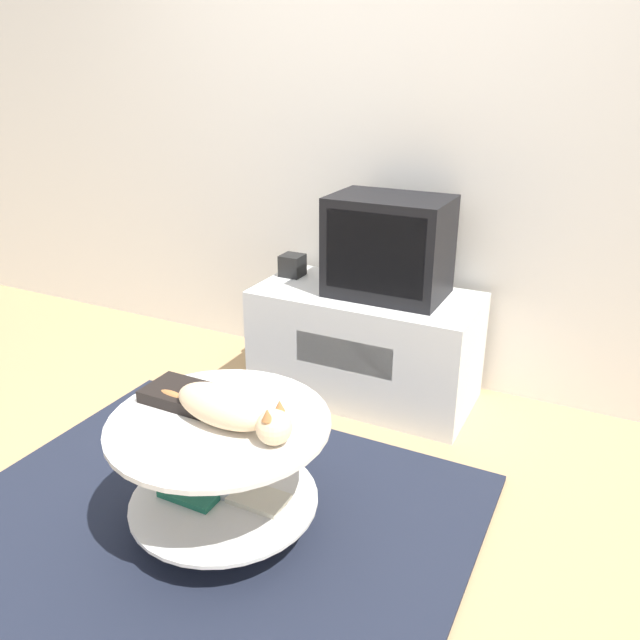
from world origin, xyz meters
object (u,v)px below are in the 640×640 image
cat (229,409)px  speaker (292,265)px  tv (389,247)px  dvd_box (184,395)px

cat → speaker: bearing=116.2°
tv → speaker: size_ratio=4.87×
dvd_box → speaker: bearing=100.5°
tv → cat: (-0.08, -1.21, -0.25)m
tv → cat: size_ratio=0.97×
dvd_box → tv: bearing=74.4°
speaker → cat: size_ratio=0.20×
speaker → dvd_box: size_ratio=0.41×
tv → dvd_box: bearing=-105.6°
speaker → cat: (0.46, -1.26, -0.07)m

